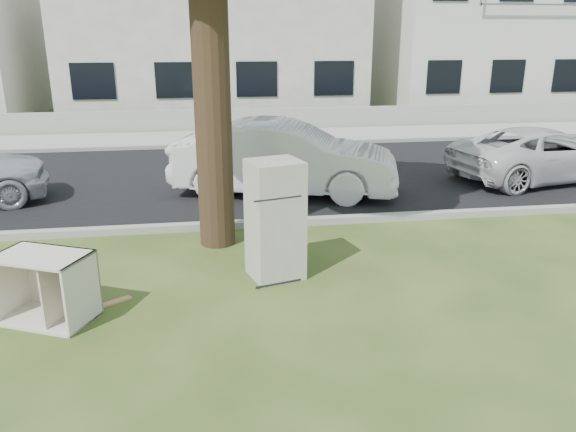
{
  "coord_description": "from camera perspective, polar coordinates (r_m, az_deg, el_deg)",
  "views": [
    {
      "loc": [
        -0.55,
        -6.51,
        3.13
      ],
      "look_at": [
        0.53,
        0.6,
        0.78
      ],
      "focal_mm": 35.0,
      "sensor_mm": 36.0,
      "label": 1
    }
  ],
  "objects": [
    {
      "name": "ground",
      "position": [
        7.24,
        -3.46,
        -7.56
      ],
      "size": [
        120.0,
        120.0,
        0.0
      ],
      "primitive_type": "plane",
      "color": "#2C4017"
    },
    {
      "name": "road",
      "position": [
        12.9,
        -5.93,
        3.98
      ],
      "size": [
        120.0,
        7.0,
        0.01
      ],
      "primitive_type": "cube",
      "color": "black",
      "rests_on": "ground"
    },
    {
      "name": "kerb_near",
      "position": [
        9.5,
        -4.83,
        -1.2
      ],
      "size": [
        120.0,
        0.18,
        0.12
      ],
      "primitive_type": "cube",
      "color": "gray",
      "rests_on": "ground"
    },
    {
      "name": "kerb_far",
      "position": [
        16.37,
        -6.58,
        6.95
      ],
      "size": [
        120.0,
        0.18,
        0.12
      ],
      "primitive_type": "cube",
      "color": "gray",
      "rests_on": "ground"
    },
    {
      "name": "sidewalk",
      "position": [
        17.79,
        -6.77,
        7.85
      ],
      "size": [
        120.0,
        2.8,
        0.01
      ],
      "primitive_type": "cube",
      "color": "gray",
      "rests_on": "ground"
    },
    {
      "name": "low_wall",
      "position": [
        19.32,
        -6.99,
        9.69
      ],
      "size": [
        120.0,
        0.15,
        0.7
      ],
      "primitive_type": "cube",
      "color": "gray",
      "rests_on": "ground"
    },
    {
      "name": "townhouse_center",
      "position": [
        24.02,
        -7.74,
        19.36
      ],
      "size": [
        11.22,
        8.16,
        7.44
      ],
      "color": "silver",
      "rests_on": "ground"
    },
    {
      "name": "townhouse_right",
      "position": [
        27.09,
        19.97,
        17.7
      ],
      "size": [
        10.2,
        8.16,
        6.84
      ],
      "color": "beige",
      "rests_on": "ground"
    },
    {
      "name": "fridge",
      "position": [
        7.37,
        -1.32,
        -0.4
      ],
      "size": [
        0.79,
        0.76,
        1.59
      ],
      "primitive_type": "cube",
      "rotation": [
        0.0,
        0.0,
        0.27
      ],
      "color": "white",
      "rests_on": "ground"
    },
    {
      "name": "cabinet",
      "position": [
        6.95,
        -23.46,
        -6.67
      ],
      "size": [
        1.19,
        1.0,
        0.79
      ],
      "primitive_type": "cube",
      "rotation": [
        0.0,
        0.0,
        -0.43
      ],
      "color": "silver",
      "rests_on": "ground"
    },
    {
      "name": "plank_a",
      "position": [
        7.11,
        -20.08,
        -9.13
      ],
      "size": [
        1.06,
        0.72,
        0.02
      ],
      "primitive_type": "cube",
      "rotation": [
        0.0,
        0.0,
        0.57
      ],
      "color": "tan",
      "rests_on": "ground"
    },
    {
      "name": "plank_b",
      "position": [
        7.87,
        -26.35,
        -7.26
      ],
      "size": [
        0.8,
        0.62,
        0.02
      ],
      "primitive_type": "cube",
      "rotation": [
        0.0,
        0.0,
        -0.63
      ],
      "color": "tan",
      "rests_on": "ground"
    },
    {
      "name": "car_center",
      "position": [
        11.31,
        -0.31,
        5.88
      ],
      "size": [
        4.74,
        2.78,
        1.48
      ],
      "primitive_type": "imported",
      "rotation": [
        0.0,
        0.0,
        1.28
      ],
      "color": "silver",
      "rests_on": "ground"
    },
    {
      "name": "car_right",
      "position": [
        13.71,
        24.49,
        5.75
      ],
      "size": [
        4.48,
        2.7,
        1.16
      ],
      "primitive_type": "imported",
      "rotation": [
        0.0,
        0.0,
        1.76
      ],
      "color": "silver",
      "rests_on": "ground"
    }
  ]
}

